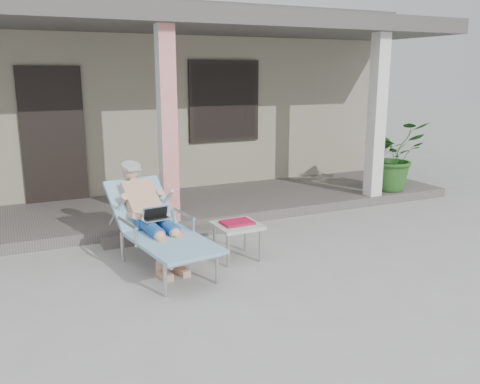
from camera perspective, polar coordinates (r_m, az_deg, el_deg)
name	(u,v)px	position (r m, az deg, el deg)	size (l,w,h in m)	color
ground	(233,288)	(5.29, -0.74, -10.75)	(60.00, 60.00, 0.00)	#9E9E99
house	(106,96)	(11.09, -14.80, 10.36)	(10.40, 5.40, 3.30)	gray
porch_deck	(154,210)	(7.95, -9.60, -2.06)	(10.00, 2.00, 0.15)	#605B56
porch_overhang	(148,26)	(7.64, -10.31, 17.86)	(10.00, 2.30, 2.85)	silver
porch_step	(177,234)	(6.90, -7.04, -4.68)	(2.00, 0.30, 0.07)	#605B56
lounger	(154,202)	(5.79, -9.66, -1.14)	(0.94, 1.88, 1.19)	#B7B7BC
side_table	(237,227)	(5.96, -0.34, -3.97)	(0.53, 0.53, 0.46)	#B6B6B1
potted_palm	(392,155)	(9.19, 16.70, 3.95)	(1.08, 0.94, 1.20)	#26591E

